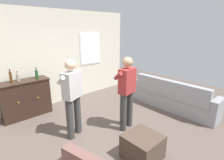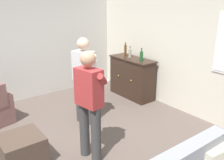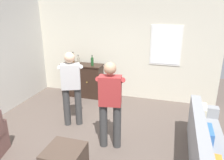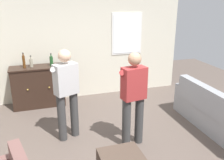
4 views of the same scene
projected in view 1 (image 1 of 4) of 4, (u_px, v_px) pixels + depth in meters
ground at (118, 135)px, 3.84m from camera, size 10.40×10.40×0.00m
wall_back_with_window at (59, 57)px, 5.34m from camera, size 5.20×0.15×2.80m
couch at (172, 98)px, 5.00m from camera, size 0.57×2.49×0.89m
sideboard_cabinet at (26, 98)px, 4.58m from camera, size 1.22×0.49×0.97m
bottle_wine_green at (37, 74)px, 4.60m from camera, size 0.08×0.08×0.30m
bottle_liquor_amber at (18, 78)px, 4.35m from camera, size 0.07×0.07×0.27m
bottle_spirits_clear at (11, 77)px, 4.23m from camera, size 0.06×0.06×0.35m
ottoman at (143, 146)px, 3.14m from camera, size 0.60×0.60×0.44m
person_standing_left at (72, 95)px, 3.60m from camera, size 0.52×0.52×1.68m
person_standing_right at (127, 90)px, 3.89m from camera, size 0.55×0.50×1.68m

